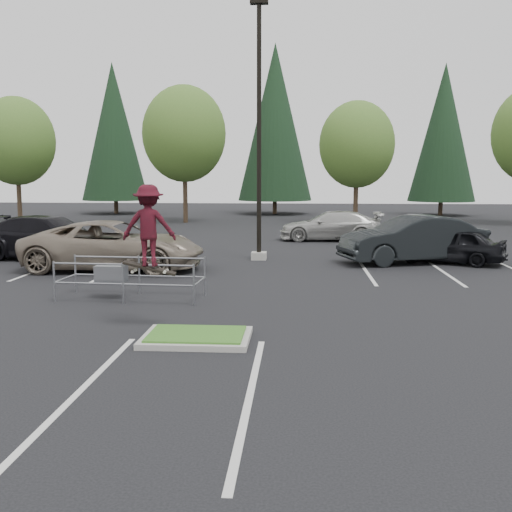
# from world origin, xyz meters

# --- Properties ---
(ground) EXTENTS (120.00, 120.00, 0.00)m
(ground) POSITION_xyz_m (0.00, 0.00, 0.00)
(ground) COLOR black
(ground) RESTS_ON ground
(grass_median) EXTENTS (2.20, 1.60, 0.16)m
(grass_median) POSITION_xyz_m (0.00, 0.00, 0.08)
(grass_median) COLOR #9B9A91
(grass_median) RESTS_ON ground
(stall_lines) EXTENTS (22.62, 17.60, 0.01)m
(stall_lines) POSITION_xyz_m (-1.35, 6.02, 0.00)
(stall_lines) COLOR silver
(stall_lines) RESTS_ON ground
(light_pole) EXTENTS (0.70, 0.60, 10.12)m
(light_pole) POSITION_xyz_m (0.50, 12.00, 4.56)
(light_pole) COLOR #9B9A91
(light_pole) RESTS_ON ground
(decid_a) EXTENTS (5.44, 5.44, 8.91)m
(decid_a) POSITION_xyz_m (-18.01, 30.03, 5.58)
(decid_a) COLOR #38281C
(decid_a) RESTS_ON ground
(decid_b) EXTENTS (5.89, 5.89, 9.64)m
(decid_b) POSITION_xyz_m (-6.01, 30.53, 6.04)
(decid_b) COLOR #38281C
(decid_b) RESTS_ON ground
(decid_c) EXTENTS (5.12, 5.12, 8.38)m
(decid_c) POSITION_xyz_m (5.99, 29.83, 5.25)
(decid_c) COLOR #38281C
(decid_c) RESTS_ON ground
(conif_a) EXTENTS (5.72, 5.72, 13.00)m
(conif_a) POSITION_xyz_m (-14.00, 40.00, 7.10)
(conif_a) COLOR #38281C
(conif_a) RESTS_ON ground
(conif_b) EXTENTS (6.38, 6.38, 14.50)m
(conif_b) POSITION_xyz_m (0.00, 40.50, 7.85)
(conif_b) COLOR #38281C
(conif_b) RESTS_ON ground
(conif_c) EXTENTS (5.50, 5.50, 12.50)m
(conif_c) POSITION_xyz_m (14.00, 39.50, 6.85)
(conif_c) COLOR #38281C
(conif_c) RESTS_ON ground
(cart_corral) EXTENTS (3.97, 1.62, 1.10)m
(cart_corral) POSITION_xyz_m (-2.94, 4.09, 0.69)
(cart_corral) COLOR gray
(cart_corral) RESTS_ON ground
(skateboarder) EXTENTS (1.20, 0.75, 2.01)m
(skateboarder) POSITION_xyz_m (-1.20, 1.00, 2.28)
(skateboarder) COLOR black
(skateboarder) RESTS_ON ground
(car_l_tan) EXTENTS (6.42, 3.03, 1.77)m
(car_l_tan) POSITION_xyz_m (-4.50, 8.98, 0.89)
(car_l_tan) COLOR gray
(car_l_tan) RESTS_ON ground
(car_l_black) EXTENTS (6.42, 3.62, 1.75)m
(car_l_black) POSITION_xyz_m (-8.00, 11.50, 0.88)
(car_l_black) COLOR black
(car_l_black) RESTS_ON ground
(car_r_charc) EXTENTS (5.90, 3.47, 1.84)m
(car_r_charc) POSITION_xyz_m (6.50, 11.50, 0.92)
(car_r_charc) COLOR black
(car_r_charc) RESTS_ON ground
(car_r_black) EXTENTS (4.36, 3.18, 1.38)m
(car_r_black) POSITION_xyz_m (8.00, 11.50, 0.69)
(car_r_black) COLOR black
(car_r_black) RESTS_ON ground
(car_far_silver) EXTENTS (5.27, 2.16, 1.53)m
(car_far_silver) POSITION_xyz_m (3.75, 19.34, 0.76)
(car_far_silver) COLOR #B5B4AF
(car_far_silver) RESTS_ON ground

